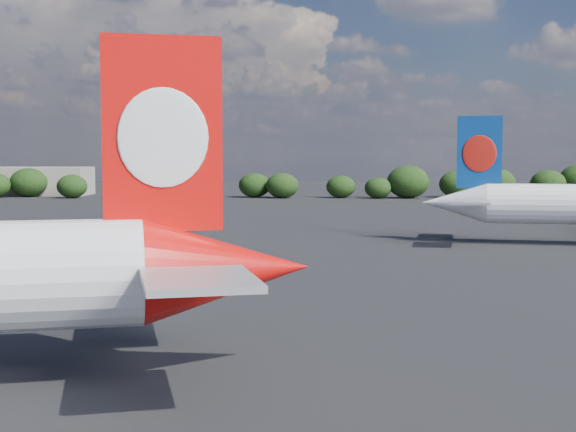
{
  "coord_description": "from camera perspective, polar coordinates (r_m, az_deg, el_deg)",
  "views": [
    {
      "loc": [
        16.77,
        -35.32,
        11.66
      ],
      "look_at": [
        16.0,
        12.0,
        8.0
      ],
      "focal_mm": 50.0,
      "sensor_mm": 36.0,
      "label": 1
    }
  ],
  "objects": [
    {
      "name": "highway_sign",
      "position": [
        214.33,
        -8.41,
        2.09
      ],
      "size": [
        6.0,
        0.3,
        4.5
      ],
      "color": "#156A24",
      "rests_on": "ground"
    },
    {
      "name": "terminal_building",
      "position": [
        241.7,
        -18.86,
        2.37
      ],
      "size": [
        42.0,
        16.0,
        8.0
      ],
      "color": "gray",
      "rests_on": "ground"
    },
    {
      "name": "horizon_treeline",
      "position": [
        215.64,
        -2.06,
        2.36
      ],
      "size": [
        207.2,
        16.42,
        9.28
      ],
      "color": "black",
      "rests_on": "ground"
    },
    {
      "name": "billboard_yellow",
      "position": [
        217.51,
        -0.32,
        2.37
      ],
      "size": [
        5.0,
        0.3,
        5.5
      ],
      "color": "yellow",
      "rests_on": "ground"
    },
    {
      "name": "ground",
      "position": [
        97.48,
        -8.99,
        -2.5
      ],
      "size": [
        500.0,
        500.0,
        0.0
      ],
      "primitive_type": "plane",
      "color": "black",
      "rests_on": "ground"
    }
  ]
}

